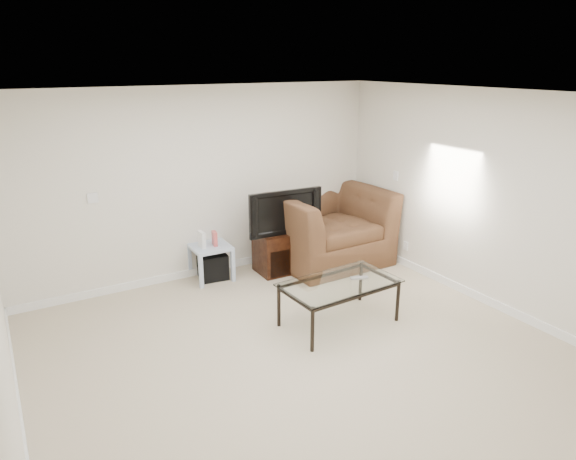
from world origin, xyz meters
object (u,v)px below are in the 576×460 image
recliner (327,214)px  coffee_table (339,303)px  subwoofer (213,266)px  tv_stand (282,251)px  side_table (211,262)px  television (282,211)px

recliner → coffee_table: recliner is taller
subwoofer → recliner: bearing=-8.5°
tv_stand → subwoofer: bearing=166.2°
side_table → subwoofer: side_table is taller
side_table → subwoofer: bearing=32.2°
side_table → coffee_table: (0.74, -1.87, 0.01)m
tv_stand → subwoofer: tv_stand is taller
coffee_table → subwoofer: bearing=110.5°
subwoofer → coffee_table: bearing=-69.5°
television → coffee_table: size_ratio=0.77×
side_table → recliner: size_ratio=0.31×
subwoofer → side_table: bearing=-147.8°
television → coffee_table: bearing=-93.9°
tv_stand → side_table: size_ratio=1.40×
television → recliner: (0.75, 0.03, -0.17)m
tv_stand → subwoofer: (-0.92, 0.25, -0.12)m
subwoofer → recliner: (1.67, -0.25, 0.53)m
coffee_table → side_table: bearing=111.5°
side_table → tv_stand: bearing=-13.6°
television → subwoofer: (-0.92, 0.28, -0.71)m
television → tv_stand: bearing=92.4°
tv_stand → side_table: tv_stand is taller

